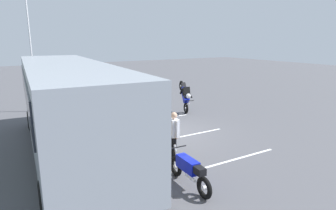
# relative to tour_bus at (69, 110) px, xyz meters

# --- Properties ---
(ground_plane) EXTENTS (80.00, 80.00, 0.00)m
(ground_plane) POSITION_rel_tour_bus_xyz_m (0.32, -4.14, -1.65)
(ground_plane) COLOR #4C4C51
(tour_bus) EXTENTS (10.55, 3.19, 3.25)m
(tour_bus) POSITION_rel_tour_bus_xyz_m (0.00, 0.00, 0.00)
(tour_bus) COLOR #8C939E
(tour_bus) RESTS_ON ground_plane
(spectator_far_left) EXTENTS (0.58, 0.35, 1.65)m
(spectator_far_left) POSITION_rel_tour_bus_xyz_m (-2.19, -2.93, -0.67)
(spectator_far_left) COLOR black
(spectator_far_left) RESTS_ON ground_plane
(spectator_left) EXTENTS (0.58, 0.38, 1.74)m
(spectator_left) POSITION_rel_tour_bus_xyz_m (-1.07, -2.78, -0.61)
(spectator_left) COLOR black
(spectator_left) RESTS_ON ground_plane
(spectator_centre) EXTENTS (0.57, 0.33, 1.81)m
(spectator_centre) POSITION_rel_tour_bus_xyz_m (-0.05, -3.10, -0.56)
(spectator_centre) COLOR #473823
(spectator_centre) RESTS_ON ground_plane
(spectator_right) EXTENTS (0.58, 0.38, 1.82)m
(spectator_right) POSITION_rel_tour_bus_xyz_m (1.04, -2.99, -0.55)
(spectator_right) COLOR #473823
(spectator_right) RESTS_ON ground_plane
(spectator_far_right) EXTENTS (0.57, 0.32, 1.73)m
(spectator_far_right) POSITION_rel_tour_bus_xyz_m (2.41, -2.96, -0.62)
(spectator_far_right) COLOR #473823
(spectator_far_right) RESTS_ON ground_plane
(parked_motorcycle_silver) EXTENTS (2.05, 0.58, 0.99)m
(parked_motorcycle_silver) POSITION_rel_tour_bus_xyz_m (-4.05, -2.25, -1.16)
(parked_motorcycle_silver) COLOR black
(parked_motorcycle_silver) RESTS_ON ground_plane
(stunt_motorcycle) EXTENTS (1.88, 0.89, 1.82)m
(stunt_motorcycle) POSITION_rel_tour_bus_xyz_m (2.90, -6.89, -0.61)
(stunt_motorcycle) COLOR black
(stunt_motorcycle) RESTS_ON ground_plane
(flagpole) EXTENTS (0.78, 0.36, 6.81)m
(flagpole) POSITION_rel_tour_bus_xyz_m (7.47, 0.20, 1.72)
(flagpole) COLOR silver
(flagpole) RESTS_ON ground_plane
(bay_line_a) EXTENTS (0.14, 3.81, 0.01)m
(bay_line_a) POSITION_rel_tour_bus_xyz_m (-3.36, -4.59, -1.64)
(bay_line_a) COLOR white
(bay_line_a) RESTS_ON ground_plane
(bay_line_b) EXTENTS (0.14, 3.86, 0.01)m
(bay_line_b) POSITION_rel_tour_bus_xyz_m (-0.45, -4.59, -1.64)
(bay_line_b) COLOR white
(bay_line_b) RESTS_ON ground_plane
(bay_line_c) EXTENTS (0.14, 4.20, 0.01)m
(bay_line_c) POSITION_rel_tour_bus_xyz_m (2.46, -4.59, -1.64)
(bay_line_c) COLOR white
(bay_line_c) RESTS_ON ground_plane
(bay_line_d) EXTENTS (0.14, 4.12, 0.01)m
(bay_line_d) POSITION_rel_tour_bus_xyz_m (5.37, -4.59, -1.64)
(bay_line_d) COLOR white
(bay_line_d) RESTS_ON ground_plane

